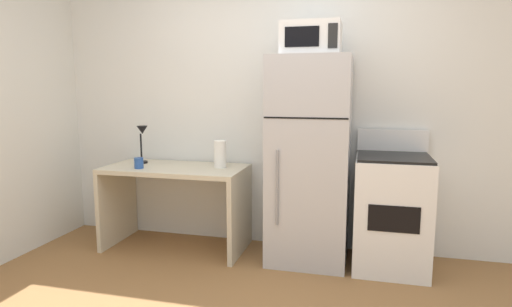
# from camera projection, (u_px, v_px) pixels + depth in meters

# --- Properties ---
(wall_back_white) EXTENTS (5.00, 0.10, 2.60)m
(wall_back_white) POSITION_uv_depth(u_px,v_px,m) (284.00, 104.00, 3.86)
(wall_back_white) COLOR silver
(wall_back_white) RESTS_ON ground
(desk) EXTENTS (1.25, 0.63, 0.75)m
(desk) POSITION_uv_depth(u_px,v_px,m) (176.00, 191.00, 3.83)
(desk) COLOR beige
(desk) RESTS_ON ground
(desk_lamp) EXTENTS (0.14, 0.12, 0.35)m
(desk_lamp) POSITION_uv_depth(u_px,v_px,m) (142.00, 138.00, 3.93)
(desk_lamp) COLOR black
(desk_lamp) RESTS_ON desk
(coffee_mug) EXTENTS (0.08, 0.08, 0.09)m
(coffee_mug) POSITION_uv_depth(u_px,v_px,m) (139.00, 163.00, 3.71)
(coffee_mug) COLOR #264C99
(coffee_mug) RESTS_ON desk
(paper_towel_roll) EXTENTS (0.11, 0.11, 0.24)m
(paper_towel_roll) POSITION_uv_depth(u_px,v_px,m) (220.00, 154.00, 3.74)
(paper_towel_roll) COLOR white
(paper_towel_roll) RESTS_ON desk
(refrigerator) EXTENTS (0.65, 0.62, 1.70)m
(refrigerator) POSITION_uv_depth(u_px,v_px,m) (309.00, 161.00, 3.51)
(refrigerator) COLOR #B7B7BC
(refrigerator) RESTS_ON ground
(microwave) EXTENTS (0.46, 0.35, 0.26)m
(microwave) POSITION_uv_depth(u_px,v_px,m) (311.00, 39.00, 3.34)
(microwave) COLOR silver
(microwave) RESTS_ON refrigerator
(oven_range) EXTENTS (0.57, 0.61, 1.10)m
(oven_range) POSITION_uv_depth(u_px,v_px,m) (391.00, 211.00, 3.40)
(oven_range) COLOR white
(oven_range) RESTS_ON ground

